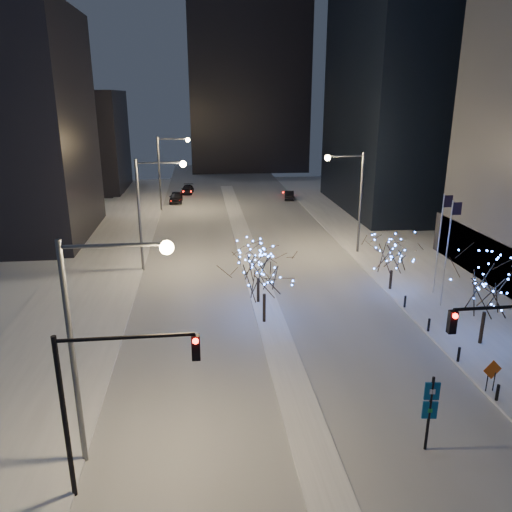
{
  "coord_description": "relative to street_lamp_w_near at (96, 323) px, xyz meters",
  "views": [
    {
      "loc": [
        -4.66,
        -16.68,
        15.12
      ],
      "look_at": [
        -1.09,
        14.62,
        5.0
      ],
      "focal_mm": 35.0,
      "sensor_mm": 36.0,
      "label": 1
    }
  ],
  "objects": [
    {
      "name": "ground",
      "position": [
        8.94,
        -2.0,
        -6.5
      ],
      "size": [
        160.0,
        160.0,
        0.0
      ],
      "primitive_type": "plane",
      "color": "white",
      "rests_on": "ground"
    },
    {
      "name": "road",
      "position": [
        8.94,
        33.0,
        -6.49
      ],
      "size": [
        20.0,
        130.0,
        0.02
      ],
      "primitive_type": "cube",
      "color": "silver",
      "rests_on": "ground"
    },
    {
      "name": "median",
      "position": [
        8.94,
        28.0,
        -6.42
      ],
      "size": [
        2.0,
        80.0,
        0.15
      ],
      "primitive_type": "cube",
      "color": "white",
      "rests_on": "ground"
    },
    {
      "name": "east_sidewalk",
      "position": [
        23.94,
        18.0,
        -6.42
      ],
      "size": [
        10.0,
        90.0,
        0.15
      ],
      "primitive_type": "cube",
      "color": "white",
      "rests_on": "ground"
    },
    {
      "name": "west_sidewalk",
      "position": [
        -5.06,
        18.0,
        -6.42
      ],
      "size": [
        8.0,
        90.0,
        0.15
      ],
      "primitive_type": "cube",
      "color": "white",
      "rests_on": "ground"
    },
    {
      "name": "filler_west_far",
      "position": [
        -17.06,
        68.0,
        1.5
      ],
      "size": [
        18.0,
        16.0,
        16.0
      ],
      "primitive_type": "cube",
      "color": "black",
      "rests_on": "ground"
    },
    {
      "name": "horizon_block",
      "position": [
        14.94,
        90.0,
        14.5
      ],
      "size": [
        24.0,
        14.0,
        42.0
      ],
      "primitive_type": "cube",
      "color": "black",
      "rests_on": "ground"
    },
    {
      "name": "street_lamp_w_near",
      "position": [
        0.0,
        0.0,
        0.0
      ],
      "size": [
        4.4,
        0.56,
        10.0
      ],
      "color": "#595E66",
      "rests_on": "ground"
    },
    {
      "name": "street_lamp_w_mid",
      "position": [
        0.0,
        25.0,
        0.0
      ],
      "size": [
        4.4,
        0.56,
        10.0
      ],
      "color": "#595E66",
      "rests_on": "ground"
    },
    {
      "name": "street_lamp_w_far",
      "position": [
        0.0,
        50.0,
        0.0
      ],
      "size": [
        4.4,
        0.56,
        10.0
      ],
      "color": "#595E66",
      "rests_on": "ground"
    },
    {
      "name": "street_lamp_east",
      "position": [
        19.02,
        28.0,
        -0.05
      ],
      "size": [
        3.9,
        0.56,
        10.0
      ],
      "color": "#595E66",
      "rests_on": "ground"
    },
    {
      "name": "traffic_signal_west",
      "position": [
        0.5,
        -2.0,
        -1.74
      ],
      "size": [
        5.26,
        0.43,
        7.0
      ],
      "color": "black",
      "rests_on": "ground"
    },
    {
      "name": "flagpoles",
      "position": [
        22.3,
        15.25,
        -1.7
      ],
      "size": [
        1.35,
        2.6,
        8.0
      ],
      "color": "silver",
      "rests_on": "east_sidewalk"
    },
    {
      "name": "bollards",
      "position": [
        19.14,
        8.0,
        -5.9
      ],
      "size": [
        0.16,
        12.16,
        0.9
      ],
      "color": "black",
      "rests_on": "east_sidewalk"
    },
    {
      "name": "car_near",
      "position": [
        0.74,
        55.39,
        -5.72
      ],
      "size": [
        1.92,
        4.61,
        1.56
      ],
      "primitive_type": "imported",
      "rotation": [
        0.0,
        0.0,
        -0.02
      ],
      "color": "black",
      "rests_on": "ground"
    },
    {
      "name": "car_mid",
      "position": [
        17.94,
        55.98,
        -5.85
      ],
      "size": [
        2.05,
        4.15,
        1.31
      ],
      "primitive_type": "imported",
      "rotation": [
        0.0,
        0.0,
        2.97
      ],
      "color": "black",
      "rests_on": "ground"
    },
    {
      "name": "car_far",
      "position": [
        2.3,
        62.48,
        -5.85
      ],
      "size": [
        2.2,
        4.64,
        1.31
      ],
      "primitive_type": "imported",
      "rotation": [
        0.0,
        0.0,
        -0.08
      ],
      "color": "black",
      "rests_on": "ground"
    },
    {
      "name": "holiday_tree_median_near",
      "position": [
        8.44,
        12.76,
        -2.73
      ],
      "size": [
        4.58,
        4.58,
        5.51
      ],
      "color": "black",
      "rests_on": "median"
    },
    {
      "name": "holiday_tree_median_far",
      "position": [
        8.44,
        16.28,
        -3.1
      ],
      "size": [
        4.36,
        4.36,
        4.87
      ],
      "color": "black",
      "rests_on": "median"
    },
    {
      "name": "holiday_tree_plaza_near",
      "position": [
        21.68,
        8.04,
        -2.4
      ],
      "size": [
        6.36,
        6.36,
        6.15
      ],
      "color": "black",
      "rests_on": "east_sidewalk"
    },
    {
      "name": "holiday_tree_plaza_far",
      "position": [
        19.44,
        17.73,
        -3.33
      ],
      "size": [
        4.46,
        4.46,
        4.78
      ],
      "color": "black",
      "rests_on": "east_sidewalk"
    },
    {
      "name": "wayfinding_sign",
      "position": [
        13.94,
        -1.0,
        -4.24
      ],
      "size": [
        0.66,
        0.18,
        3.69
      ],
      "rotation": [
        0.0,
        0.0,
        -0.14
      ],
      "color": "black",
      "rests_on": "ground"
    },
    {
      "name": "construction_sign",
      "position": [
        19.24,
        2.84,
        -5.24
      ],
      "size": [
        1.11,
        0.18,
        1.84
      ],
      "rotation": [
        0.0,
        0.0,
        0.13
      ],
      "color": "black",
      "rests_on": "east_sidewalk"
    }
  ]
}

